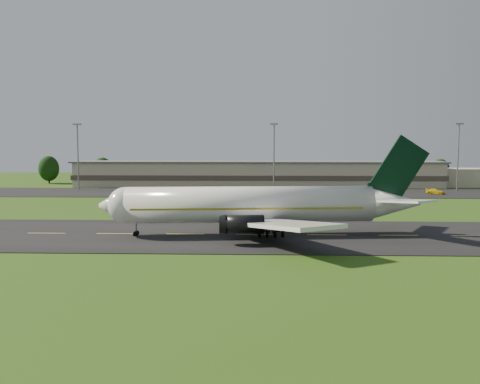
{
  "coord_description": "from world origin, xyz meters",
  "views": [
    {
      "loc": [
        0.44,
        -82.09,
        14.12
      ],
      "look_at": [
        -2.73,
        8.0,
        6.0
      ],
      "focal_mm": 40.0,
      "sensor_mm": 36.0,
      "label": 1
    }
  ],
  "objects_px": {
    "light_mast_west": "(78,148)",
    "light_mast_centre": "(274,149)",
    "light_mast_east": "(458,149)",
    "service_vehicle_a": "(157,191)",
    "service_vehicle_b": "(180,190)",
    "service_vehicle_d": "(435,191)",
    "terminal": "(277,174)",
    "airliner": "(255,205)",
    "service_vehicle_c": "(295,192)"
  },
  "relations": [
    {
      "from": "light_mast_west",
      "to": "light_mast_centre",
      "type": "relative_size",
      "value": 1.0
    },
    {
      "from": "light_mast_east",
      "to": "service_vehicle_a",
      "type": "distance_m",
      "value": 90.18
    },
    {
      "from": "light_mast_centre",
      "to": "service_vehicle_a",
      "type": "height_order",
      "value": "light_mast_centre"
    },
    {
      "from": "service_vehicle_b",
      "to": "light_mast_west",
      "type": "bearing_deg",
      "value": 52.28
    },
    {
      "from": "light_mast_west",
      "to": "service_vehicle_d",
      "type": "bearing_deg",
      "value": -5.91
    },
    {
      "from": "service_vehicle_a",
      "to": "service_vehicle_d",
      "type": "relative_size",
      "value": 0.77
    },
    {
      "from": "light_mast_centre",
      "to": "light_mast_east",
      "type": "relative_size",
      "value": 1.0
    },
    {
      "from": "service_vehicle_a",
      "to": "terminal",
      "type": "bearing_deg",
      "value": 4.67
    },
    {
      "from": "light_mast_centre",
      "to": "terminal",
      "type": "bearing_deg",
      "value": 85.05
    },
    {
      "from": "airliner",
      "to": "light_mast_centre",
      "type": "height_order",
      "value": "light_mast_centre"
    },
    {
      "from": "service_vehicle_b",
      "to": "service_vehicle_c",
      "type": "distance_m",
      "value": 33.43
    },
    {
      "from": "light_mast_west",
      "to": "service_vehicle_d",
      "type": "distance_m",
      "value": 106.31
    },
    {
      "from": "light_mast_east",
      "to": "service_vehicle_d",
      "type": "xyz_separation_m",
      "value": [
        -9.92,
        -10.87,
        -11.91
      ]
    },
    {
      "from": "service_vehicle_a",
      "to": "service_vehicle_b",
      "type": "bearing_deg",
      "value": -15.24
    },
    {
      "from": "light_mast_centre",
      "to": "light_mast_east",
      "type": "distance_m",
      "value": 55.0
    },
    {
      "from": "service_vehicle_a",
      "to": "airliner",
      "type": "bearing_deg",
      "value": -99.61
    },
    {
      "from": "terminal",
      "to": "light_mast_centre",
      "type": "distance_m",
      "value": 18.45
    },
    {
      "from": "service_vehicle_a",
      "to": "service_vehicle_d",
      "type": "xyz_separation_m",
      "value": [
        78.9,
        -0.87,
        0.07
      ]
    },
    {
      "from": "light_mast_west",
      "to": "service_vehicle_c",
      "type": "xyz_separation_m",
      "value": [
        65.52,
        -13.68,
        -11.91
      ]
    },
    {
      "from": "light_mast_west",
      "to": "service_vehicle_b",
      "type": "xyz_separation_m",
      "value": [
        32.56,
        -8.09,
        -11.95
      ]
    },
    {
      "from": "terminal",
      "to": "service_vehicle_a",
      "type": "xyz_separation_m",
      "value": [
        -35.23,
        -26.19,
        -3.23
      ]
    },
    {
      "from": "light_mast_west",
      "to": "light_mast_east",
      "type": "distance_m",
      "value": 115.0
    },
    {
      "from": "service_vehicle_a",
      "to": "service_vehicle_b",
      "type": "distance_m",
      "value": 6.66
    },
    {
      "from": "light_mast_centre",
      "to": "service_vehicle_a",
      "type": "relative_size",
      "value": 5.26
    },
    {
      "from": "light_mast_west",
      "to": "service_vehicle_a",
      "type": "bearing_deg",
      "value": -20.92
    },
    {
      "from": "light_mast_east",
      "to": "terminal",
      "type": "bearing_deg",
      "value": 163.2
    },
    {
      "from": "service_vehicle_b",
      "to": "light_mast_centre",
      "type": "bearing_deg",
      "value": -97.34
    },
    {
      "from": "service_vehicle_c",
      "to": "light_mast_west",
      "type": "bearing_deg",
      "value": -151.0
    },
    {
      "from": "terminal",
      "to": "service_vehicle_a",
      "type": "height_order",
      "value": "terminal"
    },
    {
      "from": "terminal",
      "to": "service_vehicle_b",
      "type": "xyz_separation_m",
      "value": [
        -28.85,
        -24.27,
        -3.21
      ]
    },
    {
      "from": "terminal",
      "to": "service_vehicle_b",
      "type": "distance_m",
      "value": 37.84
    },
    {
      "from": "service_vehicle_d",
      "to": "light_mast_east",
      "type": "bearing_deg",
      "value": -8.17
    },
    {
      "from": "terminal",
      "to": "light_mast_west",
      "type": "bearing_deg",
      "value": -165.24
    },
    {
      "from": "light_mast_east",
      "to": "service_vehicle_b",
      "type": "height_order",
      "value": "light_mast_east"
    },
    {
      "from": "light_mast_centre",
      "to": "service_vehicle_a",
      "type": "bearing_deg",
      "value": -163.52
    },
    {
      "from": "light_mast_west",
      "to": "service_vehicle_c",
      "type": "height_order",
      "value": "light_mast_west"
    },
    {
      "from": "service_vehicle_c",
      "to": "airliner",
      "type": "bearing_deg",
      "value": -58.3
    },
    {
      "from": "terminal",
      "to": "light_mast_centre",
      "type": "bearing_deg",
      "value": -94.95
    },
    {
      "from": "light_mast_east",
      "to": "service_vehicle_d",
      "type": "bearing_deg",
      "value": -132.38
    },
    {
      "from": "light_mast_west",
      "to": "service_vehicle_a",
      "type": "distance_m",
      "value": 30.48
    },
    {
      "from": "light_mast_west",
      "to": "airliner",
      "type": "bearing_deg",
      "value": -55.5
    },
    {
      "from": "light_mast_centre",
      "to": "service_vehicle_c",
      "type": "relative_size",
      "value": 3.88
    },
    {
      "from": "light_mast_west",
      "to": "light_mast_centre",
      "type": "xyz_separation_m",
      "value": [
        60.0,
        0.0,
        0.0
      ]
    },
    {
      "from": "service_vehicle_b",
      "to": "service_vehicle_d",
      "type": "relative_size",
      "value": 0.83
    },
    {
      "from": "service_vehicle_a",
      "to": "service_vehicle_c",
      "type": "bearing_deg",
      "value": -37.29
    },
    {
      "from": "light_mast_west",
      "to": "service_vehicle_b",
      "type": "bearing_deg",
      "value": -13.95
    },
    {
      "from": "light_mast_west",
      "to": "light_mast_east",
      "type": "bearing_deg",
      "value": 0.0
    },
    {
      "from": "light_mast_west",
      "to": "light_mast_centre",
      "type": "height_order",
      "value": "same"
    },
    {
      "from": "service_vehicle_d",
      "to": "airliner",
      "type": "bearing_deg",
      "value": 178.21
    },
    {
      "from": "service_vehicle_b",
      "to": "service_vehicle_d",
      "type": "xyz_separation_m",
      "value": [
        72.52,
        -2.78,
        0.04
      ]
    }
  ]
}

